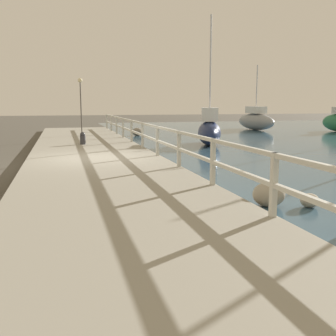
% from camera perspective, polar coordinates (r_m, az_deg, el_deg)
% --- Properties ---
extents(ground_plane, '(120.00, 120.00, 0.00)m').
position_cam_1_polar(ground_plane, '(13.95, -10.42, 0.51)').
color(ground_plane, '#4C473D').
extents(dock_walkway, '(4.64, 36.00, 0.24)m').
position_cam_1_polar(dock_walkway, '(13.93, -10.43, 1.00)').
color(dock_walkway, gray).
rests_on(dock_walkway, ground).
extents(railing, '(0.10, 32.50, 1.07)m').
position_cam_1_polar(railing, '(14.19, -1.55, 4.75)').
color(railing, beige).
rests_on(railing, dock_walkway).
extents(boulder_near_dock, '(0.39, 0.35, 0.29)m').
position_cam_1_polar(boulder_near_dock, '(8.55, 19.87, -4.45)').
color(boulder_near_dock, gray).
rests_on(boulder_near_dock, ground).
extents(boulder_downstream, '(0.71, 0.64, 0.53)m').
position_cam_1_polar(boulder_downstream, '(26.07, -4.47, 5.26)').
color(boulder_downstream, slate).
rests_on(boulder_downstream, ground).
extents(boulder_water_edge, '(0.68, 0.61, 0.51)m').
position_cam_1_polar(boulder_water_edge, '(8.37, 14.42, -3.72)').
color(boulder_water_edge, gray).
rests_on(boulder_water_edge, ground).
extents(mooring_bollard, '(0.26, 0.26, 0.57)m').
position_cam_1_polar(mooring_bollard, '(18.58, -12.28, 4.25)').
color(mooring_bollard, '#333338').
rests_on(mooring_bollard, dock_walkway).
extents(dock_lamp, '(0.26, 0.26, 3.33)m').
position_cam_1_polar(dock_lamp, '(23.85, -12.58, 10.52)').
color(dock_lamp, '#514C47').
rests_on(dock_lamp, dock_walkway).
extents(sailboat_navy, '(2.41, 4.08, 6.43)m').
position_cam_1_polar(sailboat_navy, '(20.42, 6.02, 5.50)').
color(sailboat_navy, '#192347').
rests_on(sailboat_navy, water_surface).
extents(sailboat_gray, '(1.40, 5.36, 5.14)m').
position_cam_1_polar(sailboat_gray, '(32.78, 12.59, 6.77)').
color(sailboat_gray, gray).
rests_on(sailboat_gray, water_surface).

